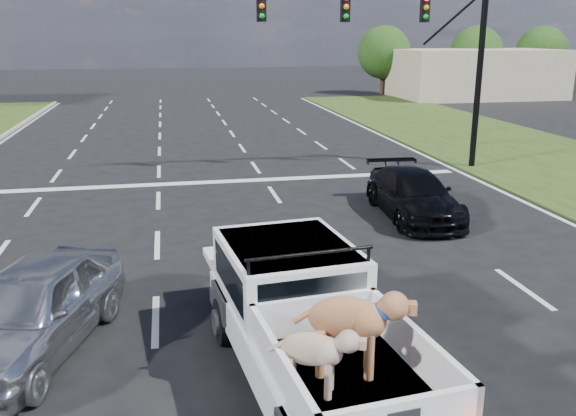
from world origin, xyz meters
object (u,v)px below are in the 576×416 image
silver_sedan (31,309)px  black_coupe (413,194)px  pickup_truck (310,326)px  traffic_signal (418,35)px

silver_sedan → black_coupe: (8.57, 5.66, -0.08)m
pickup_truck → traffic_signal: bearing=56.2°
traffic_signal → pickup_truck: 15.15m
silver_sedan → black_coupe: size_ratio=0.97×
traffic_signal → pickup_truck: traffic_signal is taller
pickup_truck → silver_sedan: (-3.96, 1.82, -0.23)m
traffic_signal → black_coupe: (-2.20, -5.51, -4.10)m
pickup_truck → black_coupe: 8.80m
traffic_signal → silver_sedan: traffic_signal is taller
traffic_signal → black_coupe: bearing=-111.7°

